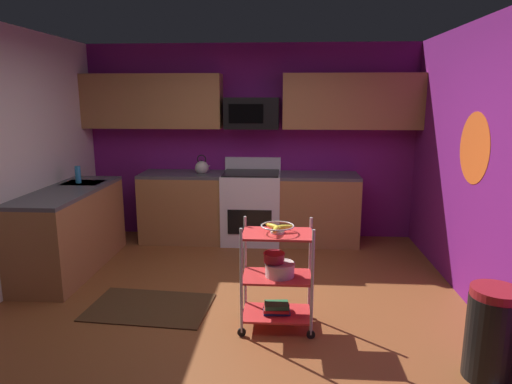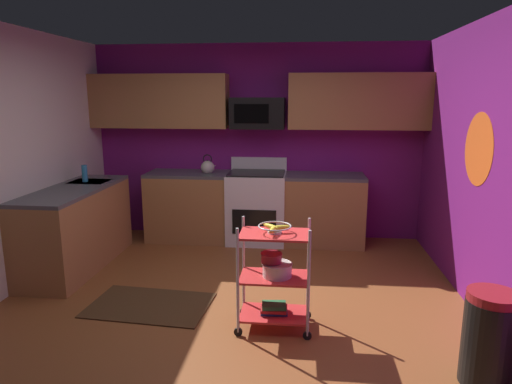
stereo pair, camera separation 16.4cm
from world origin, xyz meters
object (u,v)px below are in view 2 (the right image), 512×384
object	(u,v)px
microwave	(258,113)
mixing_bowl_large	(277,269)
dish_soap_bottle	(85,173)
fruit_bowl	(275,228)
mixing_bowl_small	(271,257)
kettle	(208,167)
trash_can	(489,339)
oven_range	(257,206)
book_stack	(274,308)
rolling_cart	(274,277)

from	to	relation	value
microwave	mixing_bowl_large	xyz separation A→B (m)	(0.41, -2.42, -1.18)
microwave	dish_soap_bottle	xyz separation A→B (m)	(-1.97, -0.89, -0.68)
dish_soap_bottle	fruit_bowl	bearing A→B (deg)	-32.88
mixing_bowl_small	kettle	bearing A→B (deg)	113.89
kettle	trash_can	size ratio (longest dim) A/B	0.40
fruit_bowl	mixing_bowl_small	xyz separation A→B (m)	(-0.03, 0.01, -0.26)
oven_range	mixing_bowl_large	world-z (taller)	oven_range
microwave	mixing_bowl_small	size ratio (longest dim) A/B	3.85
dish_soap_bottle	trash_can	bearing A→B (deg)	-29.07
book_stack	dish_soap_bottle	distance (m)	2.94
oven_range	mixing_bowl_small	world-z (taller)	oven_range
mixing_bowl_small	mixing_bowl_large	bearing A→B (deg)	-14.09
mixing_bowl_small	kettle	xyz separation A→B (m)	(-1.02, 2.30, 0.38)
oven_range	trash_can	distance (m)	3.47
mixing_bowl_large	oven_range	bearing A→B (deg)	100.08
mixing_bowl_small	dish_soap_bottle	distance (m)	2.81
fruit_bowl	dish_soap_bottle	xyz separation A→B (m)	(-2.36, 1.53, 0.14)
dish_soap_bottle	kettle	bearing A→B (deg)	30.77
mixing_bowl_small	kettle	distance (m)	2.54
rolling_cart	mixing_bowl_large	world-z (taller)	rolling_cart
mixing_bowl_small	trash_can	bearing A→B (deg)	-22.41
kettle	oven_range	bearing A→B (deg)	0.34
fruit_bowl	book_stack	bearing A→B (deg)	-45.00
oven_range	trash_can	xyz separation A→B (m)	(1.87, -2.92, -0.15)
book_stack	dish_soap_bottle	world-z (taller)	dish_soap_bottle
oven_range	book_stack	bearing A→B (deg)	-80.46
microwave	trash_can	xyz separation A→B (m)	(1.87, -3.03, -1.37)
kettle	microwave	bearing A→B (deg)	9.41
microwave	book_stack	distance (m)	2.89
microwave	book_stack	bearing A→B (deg)	-80.86
mixing_bowl_large	kettle	bearing A→B (deg)	114.78
mixing_bowl_large	dish_soap_bottle	size ratio (longest dim) A/B	1.26
book_stack	mixing_bowl_large	bearing A→B (deg)	0.00
mixing_bowl_large	kettle	distance (m)	2.59
rolling_cart	microwave	bearing A→B (deg)	99.14
mixing_bowl_small	kettle	world-z (taller)	kettle
kettle	book_stack	bearing A→B (deg)	-65.68
oven_range	fruit_bowl	distance (m)	2.38
oven_range	rolling_cart	size ratio (longest dim) A/B	1.20
fruit_bowl	dish_soap_bottle	distance (m)	2.81
mixing_bowl_large	dish_soap_bottle	bearing A→B (deg)	147.37
mixing_bowl_small	trash_can	distance (m)	1.65
book_stack	dish_soap_bottle	xyz separation A→B (m)	(-2.36, 1.53, 0.85)
mixing_bowl_large	book_stack	xyz separation A→B (m)	(-0.02, 0.00, -0.35)
oven_range	kettle	bearing A→B (deg)	-179.66
trash_can	mixing_bowl_small	bearing A→B (deg)	157.59
microwave	fruit_bowl	world-z (taller)	microwave
dish_soap_bottle	mixing_bowl_small	bearing A→B (deg)	-32.96
mixing_bowl_small	fruit_bowl	bearing A→B (deg)	-25.07
mixing_bowl_small	book_stack	distance (m)	0.45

